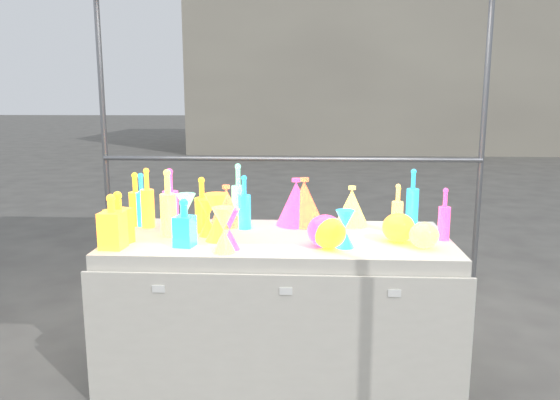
{
  "coord_description": "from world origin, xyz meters",
  "views": [
    {
      "loc": [
        0.15,
        -2.83,
        1.49
      ],
      "look_at": [
        0.0,
        0.0,
        0.95
      ],
      "focal_mm": 35.0,
      "sensor_mm": 36.0,
      "label": 1
    }
  ],
  "objects_px": {
    "globe_0": "(329,234)",
    "cardboard_box_closed": "(240,250)",
    "display_table": "(280,303)",
    "lampshade_0": "(226,205)",
    "bottle_0": "(136,199)",
    "hourglass_0": "(217,217)",
    "decanter_0": "(119,218)"
  },
  "relations": [
    {
      "from": "globe_0",
      "to": "cardboard_box_closed",
      "type": "bearing_deg",
      "value": 110.34
    },
    {
      "from": "display_table",
      "to": "lampshade_0",
      "type": "relative_size",
      "value": 7.77
    },
    {
      "from": "bottle_0",
      "to": "hourglass_0",
      "type": "distance_m",
      "value": 0.62
    },
    {
      "from": "cardboard_box_closed",
      "to": "decanter_0",
      "type": "height_order",
      "value": "decanter_0"
    },
    {
      "from": "lampshade_0",
      "to": "cardboard_box_closed",
      "type": "bearing_deg",
      "value": 83.7
    },
    {
      "from": "decanter_0",
      "to": "hourglass_0",
      "type": "bearing_deg",
      "value": 26.43
    },
    {
      "from": "decanter_0",
      "to": "hourglass_0",
      "type": "height_order",
      "value": "decanter_0"
    },
    {
      "from": "decanter_0",
      "to": "globe_0",
      "type": "relative_size",
      "value": 1.59
    },
    {
      "from": "hourglass_0",
      "to": "globe_0",
      "type": "relative_size",
      "value": 1.46
    },
    {
      "from": "cardboard_box_closed",
      "to": "lampshade_0",
      "type": "distance_m",
      "value": 1.56
    },
    {
      "from": "bottle_0",
      "to": "decanter_0",
      "type": "distance_m",
      "value": 0.4
    },
    {
      "from": "lampshade_0",
      "to": "hourglass_0",
      "type": "bearing_deg",
      "value": -100.54
    },
    {
      "from": "cardboard_box_closed",
      "to": "bottle_0",
      "type": "distance_m",
      "value": 1.65
    },
    {
      "from": "display_table",
      "to": "cardboard_box_closed",
      "type": "xyz_separation_m",
      "value": [
        -0.44,
        1.66,
        -0.18
      ]
    },
    {
      "from": "cardboard_box_closed",
      "to": "globe_0",
      "type": "relative_size",
      "value": 3.08
    },
    {
      "from": "display_table",
      "to": "decanter_0",
      "type": "bearing_deg",
      "value": -168.28
    },
    {
      "from": "decanter_0",
      "to": "hourglass_0",
      "type": "xyz_separation_m",
      "value": [
        0.49,
        0.08,
        -0.01
      ]
    },
    {
      "from": "display_table",
      "to": "hourglass_0",
      "type": "distance_m",
      "value": 0.6
    },
    {
      "from": "decanter_0",
      "to": "hourglass_0",
      "type": "relative_size",
      "value": 1.09
    },
    {
      "from": "globe_0",
      "to": "bottle_0",
      "type": "bearing_deg",
      "value": 158.69
    },
    {
      "from": "cardboard_box_closed",
      "to": "display_table",
      "type": "bearing_deg",
      "value": -50.51
    },
    {
      "from": "cardboard_box_closed",
      "to": "bottle_0",
      "type": "bearing_deg",
      "value": -81.4
    },
    {
      "from": "decanter_0",
      "to": "lampshade_0",
      "type": "xyz_separation_m",
      "value": [
        0.49,
        0.42,
        -0.02
      ]
    },
    {
      "from": "bottle_0",
      "to": "hourglass_0",
      "type": "xyz_separation_m",
      "value": [
        0.53,
        -0.32,
        -0.03
      ]
    },
    {
      "from": "display_table",
      "to": "bottle_0",
      "type": "xyz_separation_m",
      "value": [
        -0.85,
        0.23,
        0.53
      ]
    },
    {
      "from": "hourglass_0",
      "to": "lampshade_0",
      "type": "relative_size",
      "value": 1.05
    },
    {
      "from": "globe_0",
      "to": "decanter_0",
      "type": "bearing_deg",
      "value": 178.46
    },
    {
      "from": "cardboard_box_closed",
      "to": "lampshade_0",
      "type": "xyz_separation_m",
      "value": [
        0.11,
        -1.4,
        0.68
      ]
    },
    {
      "from": "bottle_0",
      "to": "lampshade_0",
      "type": "xyz_separation_m",
      "value": [
        0.53,
        0.02,
        -0.04
      ]
    },
    {
      "from": "display_table",
      "to": "lampshade_0",
      "type": "bearing_deg",
      "value": 141.78
    },
    {
      "from": "display_table",
      "to": "bottle_0",
      "type": "bearing_deg",
      "value": 164.66
    },
    {
      "from": "cardboard_box_closed",
      "to": "globe_0",
      "type": "bearing_deg",
      "value": -44.86
    }
  ]
}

